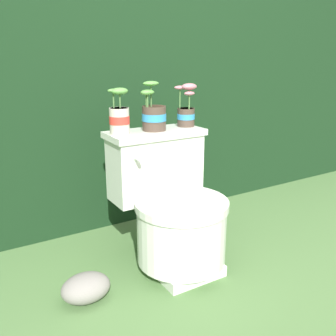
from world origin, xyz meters
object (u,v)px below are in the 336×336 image
Objects in this scene: potted_plant_left at (119,117)px; garden_stone at (86,288)px; potted_plant_midleft at (154,115)px; toilet at (172,208)px; potted_plant_middle at (186,110)px.

potted_plant_left is 1.03× the size of garden_stone.
toilet is at bearing -87.58° from potted_plant_midleft.
potted_plant_left is at bearing -178.32° from potted_plant_middle.
garden_stone is (-0.47, -0.08, -0.23)m from toilet.
potted_plant_midleft is 1.09× the size of potted_plant_middle.
garden_stone is (-0.28, -0.24, -0.66)m from potted_plant_left.
toilet is 2.93× the size of potted_plant_middle.
toilet is 3.07× the size of garden_stone.
toilet is 0.45m from potted_plant_midleft.
potted_plant_middle reaches higher than garden_stone.
potted_plant_left is (-0.19, 0.16, 0.43)m from toilet.
potted_plant_midleft is 0.20m from potted_plant_middle.
potted_plant_middle reaches higher than potted_plant_left.
toilet is at bearing -138.23° from potted_plant_middle.
potted_plant_midleft is 0.84m from garden_stone.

